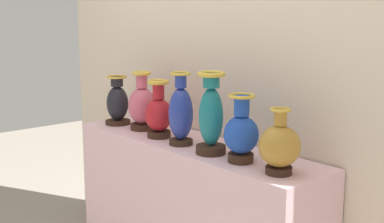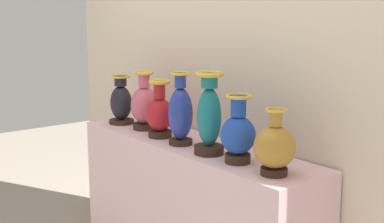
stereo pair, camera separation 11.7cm
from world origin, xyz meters
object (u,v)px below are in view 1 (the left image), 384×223
at_px(vase_crimson, 159,113).
at_px(vase_teal, 211,116).
at_px(vase_sapphire, 241,133).
at_px(vase_ochre, 280,146).
at_px(vase_onyx, 117,103).
at_px(vase_rose, 142,105).
at_px(vase_cobalt, 181,113).

height_order(vase_crimson, vase_teal, vase_teal).
distance_m(vase_sapphire, vase_ochre, 0.24).
relative_size(vase_onyx, vase_sapphire, 0.93).
relative_size(vase_onyx, vase_ochre, 1.04).
bearing_deg(vase_rose, vase_teal, -4.51).
bearing_deg(vase_cobalt, vase_crimson, 177.37).
bearing_deg(vase_cobalt, vase_ochre, 0.22).
relative_size(vase_cobalt, vase_teal, 0.94).
xyz_separation_m(vase_onyx, vase_rose, (0.22, 0.03, 0.01)).
distance_m(vase_rose, vase_sapphire, 0.87).
bearing_deg(vase_crimson, vase_rose, 169.11).
relative_size(vase_rose, vase_cobalt, 0.90).
distance_m(vase_cobalt, vase_sapphire, 0.44).
bearing_deg(vase_onyx, vase_crimson, -1.59).
height_order(vase_onyx, vase_teal, vase_teal).
bearing_deg(vase_crimson, vase_teal, -1.28).
distance_m(vase_crimson, vase_ochre, 0.89).
xyz_separation_m(vase_onyx, vase_ochre, (1.33, -0.02, -0.01)).
distance_m(vase_rose, vase_cobalt, 0.43).
bearing_deg(vase_rose, vase_crimson, -10.89).
xyz_separation_m(vase_sapphire, vase_ochre, (0.24, -0.00, -0.02)).
height_order(vase_onyx, vase_ochre, vase_onyx).
bearing_deg(vase_crimson, vase_ochre, -0.45).
bearing_deg(vase_onyx, vase_ochre, -0.83).
relative_size(vase_crimson, vase_ochre, 1.11).
distance_m(vase_crimson, vase_sapphire, 0.65).
bearing_deg(vase_cobalt, vase_onyx, 178.08).
xyz_separation_m(vase_onyx, vase_sapphire, (1.09, -0.02, 0.01)).
relative_size(vase_crimson, vase_sapphire, 1.00).
xyz_separation_m(vase_crimson, vase_ochre, (0.89, -0.01, -0.01)).
bearing_deg(vase_cobalt, vase_rose, 173.07).
bearing_deg(vase_cobalt, vase_sapphire, 0.73).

